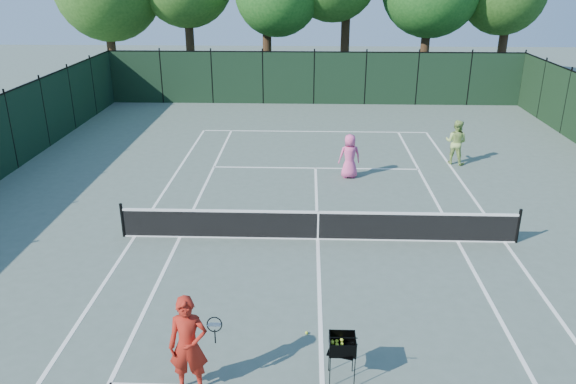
{
  "coord_description": "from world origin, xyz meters",
  "views": [
    {
      "loc": [
        -0.35,
        -14.95,
        7.45
      ],
      "look_at": [
        -0.92,
        1.0,
        1.1
      ],
      "focal_mm": 35.0,
      "sensor_mm": 36.0,
      "label": 1
    }
  ],
  "objects_px": {
    "player_green": "(456,142)",
    "loose_ball_midcourt": "(307,333)",
    "coach": "(188,346)",
    "player_pink": "(350,156)",
    "ball_hopper": "(342,344)"
  },
  "relations": [
    {
      "from": "player_pink",
      "to": "ball_hopper",
      "type": "height_order",
      "value": "player_pink"
    },
    {
      "from": "ball_hopper",
      "to": "loose_ball_midcourt",
      "type": "height_order",
      "value": "ball_hopper"
    },
    {
      "from": "player_green",
      "to": "loose_ball_midcourt",
      "type": "relative_size",
      "value": 26.85
    },
    {
      "from": "coach",
      "to": "ball_hopper",
      "type": "relative_size",
      "value": 2.07
    },
    {
      "from": "loose_ball_midcourt",
      "to": "player_pink",
      "type": "bearing_deg",
      "value": 81.09
    },
    {
      "from": "coach",
      "to": "player_green",
      "type": "distance_m",
      "value": 15.94
    },
    {
      "from": "loose_ball_midcourt",
      "to": "coach",
      "type": "bearing_deg",
      "value": -140.21
    },
    {
      "from": "ball_hopper",
      "to": "player_pink",
      "type": "bearing_deg",
      "value": 100.64
    },
    {
      "from": "ball_hopper",
      "to": "loose_ball_midcourt",
      "type": "bearing_deg",
      "value": 130.55
    },
    {
      "from": "player_green",
      "to": "player_pink",
      "type": "bearing_deg",
      "value": 52.85
    },
    {
      "from": "player_pink",
      "to": "player_green",
      "type": "height_order",
      "value": "player_green"
    },
    {
      "from": "player_pink",
      "to": "ball_hopper",
      "type": "relative_size",
      "value": 1.75
    },
    {
      "from": "player_pink",
      "to": "loose_ball_midcourt",
      "type": "height_order",
      "value": "player_pink"
    },
    {
      "from": "coach",
      "to": "player_pink",
      "type": "xyz_separation_m",
      "value": [
        3.76,
        11.86,
        -0.15
      ]
    },
    {
      "from": "player_green",
      "to": "coach",
      "type": "bearing_deg",
      "value": 89.65
    }
  ]
}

